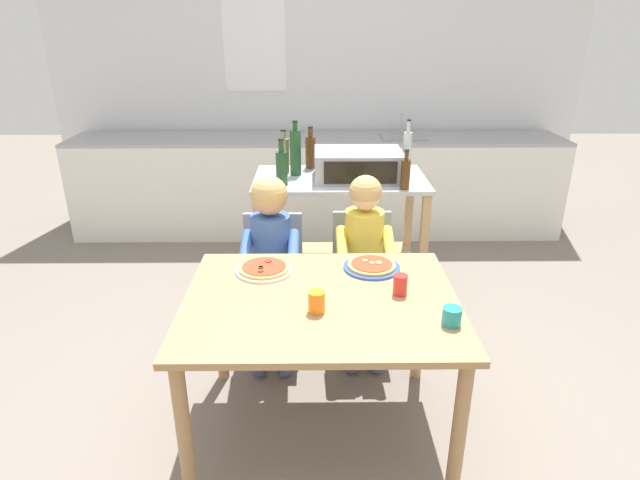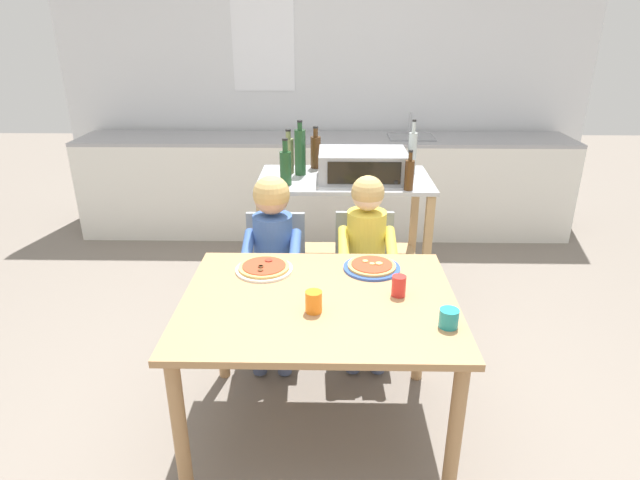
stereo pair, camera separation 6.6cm
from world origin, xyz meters
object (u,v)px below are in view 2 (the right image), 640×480
pizza_plate_blue_rimmed (372,267)px  child_in_blue_striped_shirt (272,247)px  bottle_slim_sauce (316,151)px  pizza_plate_white (264,268)px  kitchen_island_cart (344,220)px  dining_chair_left (276,273)px  drinking_cup_red (399,286)px  bottle_dark_olive_oil (289,155)px  bottle_clear_vinegar (286,167)px  dining_table (319,317)px  drinking_cup_orange (314,302)px  child_in_yellow_shirt (367,249)px  dining_chair_right (364,272)px  bottle_squat_spirits (409,174)px  toaster_oven (362,165)px  bottle_brown_beer (300,152)px  bottle_tall_green_wine (412,152)px  drinking_cup_teal (449,318)px

pizza_plate_blue_rimmed → child_in_blue_striped_shirt: bearing=146.7°
bottle_slim_sauce → pizza_plate_white: bottle_slim_sauce is taller
kitchen_island_cart → dining_chair_left: 0.69m
child_in_blue_striped_shirt → drinking_cup_red: bearing=-44.4°
bottle_dark_olive_oil → bottle_clear_vinegar: size_ratio=1.01×
bottle_dark_olive_oil → dining_chair_left: size_ratio=0.36×
dining_table → dining_chair_left: size_ratio=1.48×
kitchen_island_cart → dining_table: 1.30m
dining_chair_left → bottle_slim_sauce: bearing=74.4°
bottle_dark_olive_oil → pizza_plate_white: bottle_dark_olive_oil is taller
kitchen_island_cart → dining_table: kitchen_island_cart is taller
dining_chair_left → drinking_cup_orange: bearing=-73.8°
bottle_dark_olive_oil → dining_chair_left: bottle_dark_olive_oil is taller
dining_chair_left → child_in_yellow_shirt: bearing=-10.2°
bottle_slim_sauce → pizza_plate_blue_rimmed: (0.31, -1.24, -0.28)m
kitchen_island_cart → bottle_clear_vinegar: 0.58m
kitchen_island_cart → bottle_clear_vinegar: bearing=-156.0°
dining_chair_left → dining_chair_right: same height
bottle_squat_spirits → dining_table: bottle_squat_spirits is taller
toaster_oven → pizza_plate_white: bearing=-117.9°
kitchen_island_cart → dining_table: size_ratio=0.93×
child_in_blue_striped_shirt → drinking_cup_red: 0.87m
dining_table → drinking_cup_orange: bearing=-99.1°
bottle_brown_beer → drinking_cup_red: bearing=-69.4°
bottle_tall_green_wine → dining_chair_right: 0.91m
pizza_plate_blue_rimmed → dining_chair_right: bearing=90.0°
bottle_brown_beer → bottle_tall_green_wine: bottle_brown_beer is taller
bottle_brown_beer → dining_table: size_ratio=0.30×
pizza_plate_white → bottle_squat_spirits: bearing=43.8°
dining_chair_left → drinking_cup_teal: 1.29m
drinking_cup_orange → bottle_tall_green_wine: bearing=68.2°
bottle_dark_olive_oil → pizza_plate_blue_rimmed: bottle_dark_olive_oil is taller
kitchen_island_cart → bottle_squat_spirits: bearing=-34.8°
dining_chair_left → drinking_cup_teal: size_ratio=10.47×
dining_table → child_in_blue_striped_shirt: 0.70m
bottle_dark_olive_oil → drinking_cup_red: (0.58, -1.37, -0.26)m
child_in_yellow_shirt → pizza_plate_blue_rimmed: bearing=-90.0°
kitchen_island_cart → toaster_oven: (0.11, -0.03, 0.39)m
child_in_yellow_shirt → bottle_clear_vinegar: bearing=135.8°
drinking_cup_teal → pizza_plate_white: bearing=148.0°
dining_table → toaster_oven: bearing=78.6°
dining_chair_right → drinking_cup_orange: size_ratio=8.75×
dining_chair_left → pizza_plate_white: bearing=-90.0°
kitchen_island_cart → dining_chair_right: bearing=-77.7°
dining_chair_left → drinking_cup_orange: size_ratio=8.75×
dining_chair_left → bottle_clear_vinegar: bearing=83.3°
dining_chair_left → pizza_plate_white: size_ratio=2.92×
dining_chair_left → pizza_plate_blue_rimmed: 0.75m
drinking_cup_red → dining_table: bearing=-175.0°
bottle_brown_beer → child_in_yellow_shirt: size_ratio=0.34×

